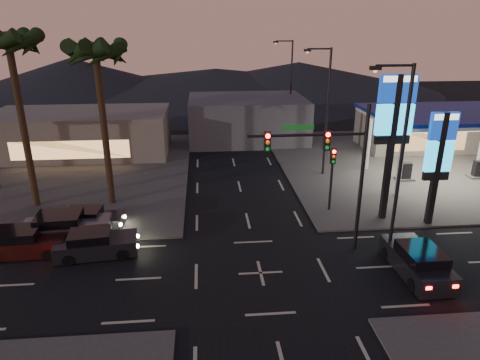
{
  "coord_description": "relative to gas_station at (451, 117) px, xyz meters",
  "views": [
    {
      "loc": [
        -2.66,
        -18.2,
        11.74
      ],
      "look_at": [
        -0.56,
        5.33,
        3.0
      ],
      "focal_mm": 32.0,
      "sensor_mm": 36.0,
      "label": 1
    }
  ],
  "objects": [
    {
      "name": "hill_center",
      "position": [
        -16.0,
        48.0,
        -3.08
      ],
      "size": [
        60.0,
        60.0,
        4.0
      ],
      "primitive_type": "cone",
      "color": "black",
      "rests_on": "ground"
    },
    {
      "name": "corner_lot_nw",
      "position": [
        -32.0,
        4.0,
        -5.02
      ],
      "size": [
        24.0,
        24.0,
        0.12
      ],
      "primitive_type": "cube",
      "color": "#47443F",
      "rests_on": "ground"
    },
    {
      "name": "gas_station",
      "position": [
        0.0,
        0.0,
        0.0
      ],
      "size": [
        12.2,
        8.2,
        5.47
      ],
      "color": "silver",
      "rests_on": "ground"
    },
    {
      "name": "pedestal_signal",
      "position": [
        -10.5,
        -5.02,
        -2.16
      ],
      "size": [
        0.32,
        0.39,
        4.3
      ],
      "color": "black",
      "rests_on": "ground"
    },
    {
      "name": "streetlight_far",
      "position": [
        -9.21,
        16.0,
        0.64
      ],
      "size": [
        2.14,
        0.25,
        10.0
      ],
      "color": "black",
      "rests_on": "ground"
    },
    {
      "name": "pylon_sign_tall",
      "position": [
        -7.5,
        -6.5,
        1.31
      ],
      "size": [
        2.2,
        0.35,
        9.0
      ],
      "color": "black",
      "rests_on": "ground"
    },
    {
      "name": "streetlight_near",
      "position": [
        -9.21,
        -11.0,
        0.64
      ],
      "size": [
        2.14,
        0.25,
        10.0
      ],
      "color": "black",
      "rests_on": "ground"
    },
    {
      "name": "car_lane_a_mid",
      "position": [
        -28.41,
        -8.99,
        -4.4
      ],
      "size": [
        4.58,
        2.1,
        1.47
      ],
      "color": "black",
      "rests_on": "ground"
    },
    {
      "name": "corner_lot_ne",
      "position": [
        0.0,
        4.0,
        -5.02
      ],
      "size": [
        24.0,
        24.0,
        0.12
      ],
      "primitive_type": "cube",
      "color": "#47443F",
      "rests_on": "ground"
    },
    {
      "name": "building_far_west",
      "position": [
        -30.0,
        10.0,
        -3.08
      ],
      "size": [
        16.0,
        8.0,
        4.0
      ],
      "primitive_type": "cube",
      "color": "#726B5B",
      "rests_on": "ground"
    },
    {
      "name": "pylon_sign_short",
      "position": [
        -5.0,
        -7.5,
        -0.42
      ],
      "size": [
        1.6,
        0.35,
        7.0
      ],
      "color": "black",
      "rests_on": "ground"
    },
    {
      "name": "palm_b",
      "position": [
        -30.0,
        -2.5,
        4.89
      ],
      "size": [
        4.41,
        4.41,
        11.46
      ],
      "color": "black",
      "rests_on": "ground"
    },
    {
      "name": "hill_right",
      "position": [
        -1.0,
        48.0,
        -2.58
      ],
      "size": [
        50.0,
        50.0,
        5.0
      ],
      "primitive_type": "cone",
      "color": "black",
      "rests_on": "ground"
    },
    {
      "name": "traffic_signal_mast",
      "position": [
        -12.24,
        -10.01,
        0.15
      ],
      "size": [
        6.1,
        0.39,
        8.0
      ],
      "color": "black",
      "rests_on": "ground"
    },
    {
      "name": "streetlight_mid",
      "position": [
        -9.21,
        2.0,
        0.64
      ],
      "size": [
        2.14,
        0.25,
        10.0
      ],
      "color": "black",
      "rests_on": "ground"
    },
    {
      "name": "ground",
      "position": [
        -16.0,
        -12.0,
        -5.08
      ],
      "size": [
        140.0,
        140.0,
        0.0
      ],
      "primitive_type": "plane",
      "color": "black",
      "rests_on": "ground"
    },
    {
      "name": "building_far_mid",
      "position": [
        -14.0,
        14.0,
        -2.88
      ],
      "size": [
        12.0,
        9.0,
        4.4
      ],
      "primitive_type": "cube",
      "color": "#4C4C51",
      "rests_on": "ground"
    },
    {
      "name": "suv_station",
      "position": [
        -8.34,
        -12.76,
        -4.37
      ],
      "size": [
        2.07,
        4.64,
        1.53
      ],
      "color": "black",
      "rests_on": "ground"
    },
    {
      "name": "car_lane_b_mid",
      "position": [
        -25.66,
        -6.33,
        -4.47
      ],
      "size": [
        4.15,
        1.93,
        1.32
      ],
      "color": "black",
      "rests_on": "ground"
    },
    {
      "name": "car_lane_b_front",
      "position": [
        -26.64,
        -7.56,
        -4.33
      ],
      "size": [
        5.08,
        2.38,
        1.62
      ],
      "color": "#59595C",
      "rests_on": "ground"
    },
    {
      "name": "car_lane_a_front",
      "position": [
        -24.54,
        -9.46,
        -4.43
      ],
      "size": [
        4.48,
        2.27,
        1.41
      ],
      "color": "black",
      "rests_on": "ground"
    },
    {
      "name": "convenience_store",
      "position": [
        2.0,
        9.0,
        -3.08
      ],
      "size": [
        10.0,
        6.0,
        4.0
      ],
      "primitive_type": "cube",
      "color": "#726B5B",
      "rests_on": "ground"
    },
    {
      "name": "palm_a",
      "position": [
        -25.0,
        -2.5,
        4.35
      ],
      "size": [
        4.41,
        4.41,
        10.86
      ],
      "color": "black",
      "rests_on": "ground"
    },
    {
      "name": "hill_left",
      "position": [
        -41.0,
        48.0,
        -2.08
      ],
      "size": [
        40.0,
        40.0,
        6.0
      ],
      "primitive_type": "cone",
      "color": "black",
      "rests_on": "ground"
    }
  ]
}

